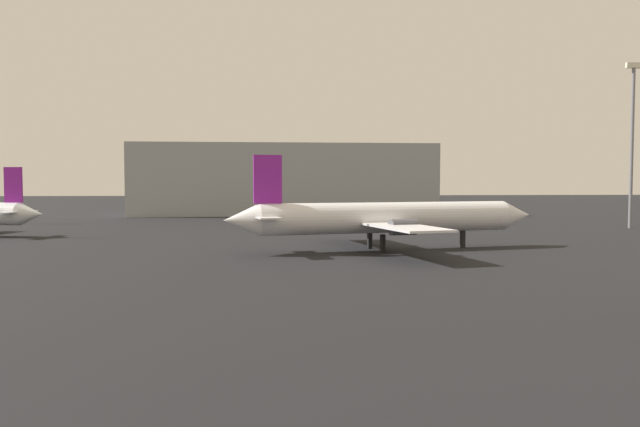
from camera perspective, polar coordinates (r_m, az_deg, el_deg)
The scene contains 3 objects.
airplane_on_taxiway at distance 63.33m, azimuth 6.07°, elevation -0.39°, with size 33.54×25.38×9.54m.
light_mast_right at distance 103.89m, azimuth 26.77°, elevation 6.29°, with size 2.40×0.50×24.59m.
terminal_building at distance 137.28m, azimuth -3.36°, elevation 3.12°, with size 62.98×26.57×14.80m, color #999EA3.
Camera 1 is at (-1.87, -9.47, 7.01)m, focal length 34.80 mm.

